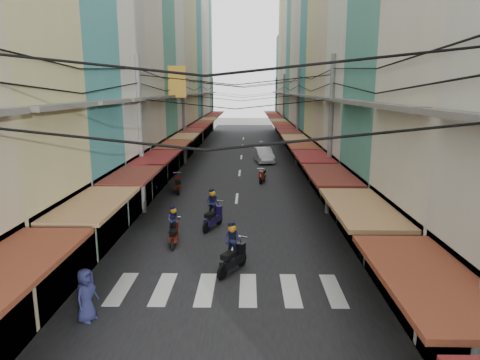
# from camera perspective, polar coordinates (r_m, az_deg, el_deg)

# --- Properties ---
(ground) EXTENTS (160.00, 160.00, 0.00)m
(ground) POSITION_cam_1_polar(r_m,az_deg,el_deg) (20.11, -0.90, -6.81)
(ground) COLOR slate
(ground) RESTS_ON ground
(road) EXTENTS (10.00, 80.00, 0.02)m
(road) POSITION_cam_1_polar(r_m,az_deg,el_deg) (39.56, 0.12, 2.60)
(road) COLOR black
(road) RESTS_ON ground
(sidewalk_left) EXTENTS (3.00, 80.00, 0.06)m
(sidewalk_left) POSITION_cam_1_polar(r_m,az_deg,el_deg) (40.20, -9.19, 2.63)
(sidewalk_left) COLOR gray
(sidewalk_left) RESTS_ON ground
(sidewalk_right) EXTENTS (3.00, 80.00, 0.06)m
(sidewalk_right) POSITION_cam_1_polar(r_m,az_deg,el_deg) (39.97, 9.49, 2.56)
(sidewalk_right) COLOR gray
(sidewalk_right) RESTS_ON ground
(crosswalk) EXTENTS (7.55, 2.40, 0.01)m
(crosswalk) POSITION_cam_1_polar(r_m,az_deg,el_deg) (14.55, -1.77, -14.36)
(crosswalk) COLOR silver
(crosswalk) RESTS_ON ground
(building_row_left) EXTENTS (7.80, 67.67, 23.70)m
(building_row_left) POSITION_cam_1_polar(r_m,az_deg,el_deg) (36.76, -12.98, 16.87)
(building_row_left) COLOR beige
(building_row_left) RESTS_ON ground
(building_row_right) EXTENTS (7.80, 68.98, 22.59)m
(building_row_right) POSITION_cam_1_polar(r_m,az_deg,el_deg) (36.31, 13.15, 16.34)
(building_row_right) COLOR teal
(building_row_right) RESTS_ON ground
(utility_poles) EXTENTS (10.20, 66.13, 8.20)m
(utility_poles) POSITION_cam_1_polar(r_m,az_deg,el_deg) (34.04, -0.02, 12.20)
(utility_poles) COLOR slate
(utility_poles) RESTS_ON ground
(white_car) EXTENTS (4.84, 2.45, 1.63)m
(white_car) POSITION_cam_1_polar(r_m,az_deg,el_deg) (38.79, 3.17, 2.38)
(white_car) COLOR silver
(white_car) RESTS_ON ground
(bicycle) EXTENTS (1.84, 1.05, 1.19)m
(bicycle) POSITION_cam_1_polar(r_m,az_deg,el_deg) (20.88, 18.51, -6.73)
(bicycle) COLOR black
(bicycle) RESTS_ON ground
(moving_scooters) EXTENTS (6.16, 33.17, 1.92)m
(moving_scooters) POSITION_cam_1_polar(r_m,az_deg,el_deg) (22.55, -2.73, -3.30)
(moving_scooters) COLOR black
(moving_scooters) RESTS_ON ground
(parked_scooters) EXTENTS (12.96, 12.39, 1.00)m
(parked_scooters) POSITION_cam_1_polar(r_m,az_deg,el_deg) (17.14, 15.06, -8.99)
(parked_scooters) COLOR black
(parked_scooters) RESTS_ON ground
(pedestrians) EXTENTS (13.52, 19.24, 2.25)m
(pedestrians) POSITION_cam_1_polar(r_m,az_deg,el_deg) (22.66, -12.96, -2.23)
(pedestrians) COLOR #291F2A
(pedestrians) RESTS_ON ground
(market_umbrella) EXTENTS (2.13, 2.13, 2.25)m
(market_umbrella) POSITION_cam_1_polar(r_m,az_deg,el_deg) (14.95, 25.49, -6.76)
(market_umbrella) COLOR #B2B2B7
(market_umbrella) RESTS_ON ground
(traffic_sign) EXTENTS (0.10, 0.64, 2.93)m
(traffic_sign) POSITION_cam_1_polar(r_m,az_deg,el_deg) (14.06, 20.52, -6.81)
(traffic_sign) COLOR slate
(traffic_sign) RESTS_ON ground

